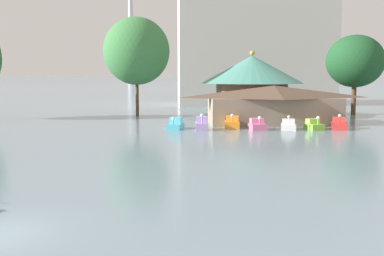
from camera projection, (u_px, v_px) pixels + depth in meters
pedal_boat_cyan at (176, 124)px, 50.07m from camera, size 2.06×2.91×1.39m
pedal_boat_lavender at (202, 124)px, 49.20m from camera, size 1.44×2.58×1.83m
pedal_boat_orange at (232, 123)px, 50.74m from camera, size 1.90×2.56×1.68m
pedal_boat_pink at (257, 125)px, 49.30m from camera, size 1.72×2.42×1.55m
pedal_boat_white at (288, 125)px, 49.64m from camera, size 2.11×2.87×1.62m
pedal_boat_lime at (314, 125)px, 49.65m from camera, size 1.79×2.44×1.52m
pedal_boat_red at (339, 124)px, 50.00m from camera, size 2.39×3.18×1.73m
boathouse at (274, 104)px, 54.89m from camera, size 16.40×7.03×4.57m
green_roof_pavilion at (252, 81)px, 64.49m from camera, size 14.25×14.25×9.15m
shoreline_tree_mid at (137, 51)px, 64.16m from camera, size 9.18×9.18×13.77m
shoreline_tree_right at (355, 61)px, 66.11m from camera, size 8.21×8.21×11.48m
background_building_block at (254, 42)px, 90.00m from camera, size 29.86×14.67×24.04m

